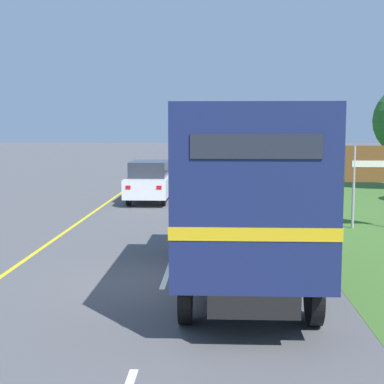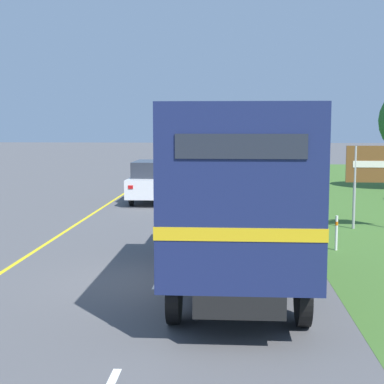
% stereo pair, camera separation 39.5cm
% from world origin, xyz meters
% --- Properties ---
extents(ground_plane, '(200.00, 200.00, 0.00)m').
position_xyz_m(ground_plane, '(0.00, 0.00, 0.00)').
color(ground_plane, '#515154').
extents(edge_line_yellow, '(0.12, 56.17, 0.01)m').
position_xyz_m(edge_line_yellow, '(-3.70, 10.74, 0.00)').
color(edge_line_yellow, yellow).
rests_on(edge_line_yellow, ground).
extents(centre_dash_near, '(0.12, 2.60, 0.01)m').
position_xyz_m(centre_dash_near, '(0.00, 0.72, 0.00)').
color(centre_dash_near, white).
rests_on(centre_dash_near, ground).
extents(centre_dash_mid_a, '(0.12, 2.60, 0.01)m').
position_xyz_m(centre_dash_mid_a, '(0.00, 7.32, 0.00)').
color(centre_dash_mid_a, white).
rests_on(centre_dash_mid_a, ground).
extents(centre_dash_mid_b, '(0.12, 2.60, 0.01)m').
position_xyz_m(centre_dash_mid_b, '(0.00, 13.92, 0.00)').
color(centre_dash_mid_b, white).
rests_on(centre_dash_mid_b, ground).
extents(centre_dash_far, '(0.12, 2.60, 0.01)m').
position_xyz_m(centre_dash_far, '(0.00, 20.52, 0.00)').
color(centre_dash_far, white).
rests_on(centre_dash_far, ground).
extents(centre_dash_farthest, '(0.12, 2.60, 0.01)m').
position_xyz_m(centre_dash_farthest, '(0.00, 27.12, 0.00)').
color(centre_dash_farthest, white).
rests_on(centre_dash_farthest, ground).
extents(horse_trailer_truck, '(2.55, 7.81, 3.72)m').
position_xyz_m(horse_trailer_truck, '(1.70, -0.31, 2.05)').
color(horse_trailer_truck, black).
rests_on(horse_trailer_truck, ground).
extents(lead_car_white, '(1.80, 4.45, 1.81)m').
position_xyz_m(lead_car_white, '(-1.86, 13.33, 0.92)').
color(lead_car_white, black).
rests_on(lead_car_white, ground).
extents(lead_car_blue_ahead, '(1.80, 4.34, 1.98)m').
position_xyz_m(lead_car_blue_ahead, '(2.09, 28.77, 0.99)').
color(lead_car_blue_ahead, black).
rests_on(lead_car_blue_ahead, ground).
extents(highway_sign, '(1.97, 0.09, 3.06)m').
position_xyz_m(highway_sign, '(6.31, 6.94, 2.00)').
color(highway_sign, '#9E9EA3').
rests_on(highway_sign, ground).
extents(delineator_post, '(0.08, 0.08, 0.95)m').
position_xyz_m(delineator_post, '(4.42, 3.51, 0.51)').
color(delineator_post, white).
rests_on(delineator_post, ground).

